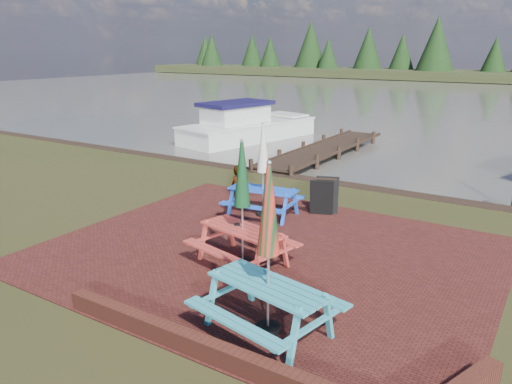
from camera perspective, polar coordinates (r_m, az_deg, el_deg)
The scene contains 11 objects.
ground at distance 9.77m, azimuth -1.76°, elevation -9.00°, with size 120.00×120.00×0.00m, color black.
paving at distance 10.53m, azimuth 1.31°, elevation -6.99°, with size 9.00×7.50×0.02m, color #391512.
brick_wall at distance 6.92m, azimuth 1.95°, elevation -19.17°, with size 6.21×1.79×0.30m.
water at distance 44.77m, azimuth 26.22°, elevation 9.25°, with size 120.00×60.00×0.02m, color #434039.
picnic_table_teal at distance 7.42m, azimuth 1.40°, elevation -9.62°, with size 2.19×2.03×2.63m.
picnic_table_red at distance 9.73m, azimuth -1.56°, elevation -3.54°, with size 2.10×1.95×2.49m.
picnic_table_blue at distance 12.55m, azimuth 0.81°, elevation 0.86°, with size 1.87×1.70×2.38m.
chalkboard at distance 12.88m, azimuth 7.81°, elevation -0.47°, with size 0.64×0.75×0.96m.
jetty at distance 20.82m, azimuth 7.73°, elevation 4.86°, with size 1.76×9.08×1.00m.
boat_jetty at distance 24.29m, azimuth -1.12°, elevation 7.37°, with size 3.97×7.58×2.09m.
person at distance 14.32m, azimuth -1.87°, elevation 3.09°, with size 0.66×0.44×1.82m, color gray.
Camera 1 is at (4.98, -7.30, 4.16)m, focal length 35.00 mm.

